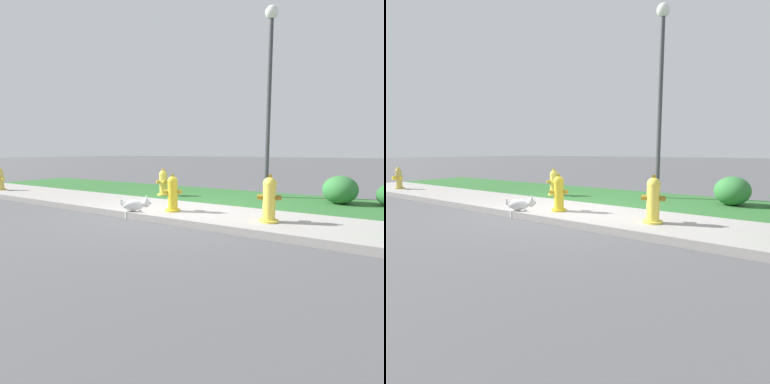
% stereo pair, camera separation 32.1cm
% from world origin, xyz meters
% --- Properties ---
extents(ground_plane, '(120.00, 120.00, 0.00)m').
position_xyz_m(ground_plane, '(0.00, 0.00, 0.00)').
color(ground_plane, '#515154').
extents(sidewalk_pavement, '(18.00, 1.95, 0.01)m').
position_xyz_m(sidewalk_pavement, '(0.00, 0.00, 0.01)').
color(sidewalk_pavement, '#9E9993').
rests_on(sidewalk_pavement, ground).
extents(grass_verge, '(18.00, 2.69, 0.01)m').
position_xyz_m(grass_verge, '(0.00, 2.32, 0.00)').
color(grass_verge, '#2D662D').
rests_on(grass_verge, ground).
extents(street_curb, '(18.00, 0.16, 0.12)m').
position_xyz_m(street_curb, '(0.00, -1.06, 0.06)').
color(street_curb, '#9E9993').
rests_on(street_curb, ground).
extents(fire_hydrant_near_corner, '(0.40, 0.38, 0.82)m').
position_xyz_m(fire_hydrant_near_corner, '(1.78, -0.09, 0.40)').
color(fire_hydrant_near_corner, yellow).
rests_on(fire_hydrant_near_corner, ground).
extents(fire_hydrant_across_street, '(0.36, 0.35, 0.76)m').
position_xyz_m(fire_hydrant_across_street, '(-0.15, -0.17, 0.36)').
color(fire_hydrant_across_street, yellow).
rests_on(fire_hydrant_across_street, ground).
extents(fire_hydrant_at_driveway, '(0.36, 0.33, 0.70)m').
position_xyz_m(fire_hydrant_at_driveway, '(-6.65, -0.20, 0.33)').
color(fire_hydrant_at_driveway, gold).
rests_on(fire_hydrant_at_driveway, ground).
extents(fire_hydrant_far_end, '(0.36, 0.37, 0.73)m').
position_xyz_m(fire_hydrant_far_end, '(-1.64, 1.52, 0.35)').
color(fire_hydrant_far_end, yellow).
rests_on(fire_hydrant_far_end, ground).
extents(small_white_dog, '(0.47, 0.43, 0.40)m').
position_xyz_m(small_white_dog, '(-0.41, -0.97, 0.23)').
color(small_white_dog, white).
rests_on(small_white_dog, ground).
extents(street_lamp, '(0.32, 0.32, 4.75)m').
position_xyz_m(street_lamp, '(0.85, 2.71, 3.13)').
color(street_lamp, '#3D3D42').
rests_on(street_lamp, ground).
extents(shrub_bush_near_lamp, '(0.76, 0.76, 0.65)m').
position_xyz_m(shrub_bush_near_lamp, '(2.63, 2.57, 0.32)').
color(shrub_bush_near_lamp, '#337538').
rests_on(shrub_bush_near_lamp, ground).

